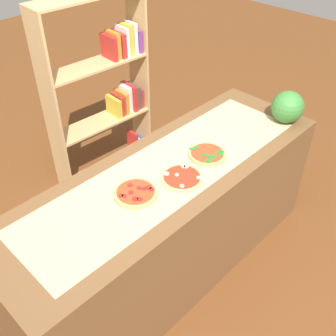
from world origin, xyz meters
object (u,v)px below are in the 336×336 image
(pizza_pepperoni_0, at_px, (136,193))
(pizza_mushroom_1, at_px, (182,178))
(bookshelf, at_px, (110,90))
(pizza_spinach_2, at_px, (207,154))
(watermelon, at_px, (288,107))

(pizza_pepperoni_0, xyz_separation_m, pizza_mushroom_1, (0.28, -0.09, -0.00))
(pizza_mushroom_1, xyz_separation_m, bookshelf, (0.52, 1.31, -0.10))
(pizza_spinach_2, distance_m, bookshelf, 1.30)
(pizza_spinach_2, xyz_separation_m, watermelon, (0.71, -0.13, 0.10))
(pizza_mushroom_1, xyz_separation_m, watermelon, (0.99, -0.09, 0.10))
(pizza_pepperoni_0, distance_m, pizza_spinach_2, 0.56)
(pizza_spinach_2, distance_m, watermelon, 0.72)
(pizza_mushroom_1, bearing_deg, watermelon, -5.15)
(pizza_spinach_2, xyz_separation_m, bookshelf, (0.24, 1.27, -0.10))
(watermelon, bearing_deg, pizza_pepperoni_0, 171.82)
(pizza_pepperoni_0, relative_size, watermelon, 1.09)
(pizza_pepperoni_0, height_order, pizza_mushroom_1, pizza_pepperoni_0)
(pizza_spinach_2, bearing_deg, bookshelf, 79.35)
(pizza_pepperoni_0, bearing_deg, pizza_spinach_2, -5.34)
(pizza_spinach_2, relative_size, bookshelf, 0.15)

